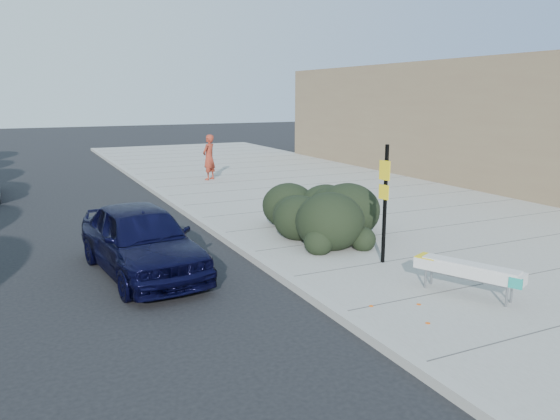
{
  "coord_description": "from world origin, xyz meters",
  "views": [
    {
      "loc": [
        -4.72,
        -9.35,
        3.76
      ],
      "look_at": [
        0.95,
        2.36,
        1.0
      ],
      "focal_mm": 35.0,
      "sensor_mm": 36.0,
      "label": 1
    }
  ],
  "objects_px": {
    "bench": "(468,270)",
    "bike_rack": "(344,214)",
    "sign_post": "(385,197)",
    "pedestrian": "(209,157)",
    "sedan_navy": "(141,239)"
  },
  "relations": [
    {
      "from": "bench",
      "to": "bike_rack",
      "type": "height_order",
      "value": "bike_rack"
    },
    {
      "from": "sign_post",
      "to": "bench",
      "type": "bearing_deg",
      "value": -94.34
    },
    {
      "from": "pedestrian",
      "to": "sedan_navy",
      "type": "bearing_deg",
      "value": 26.79
    },
    {
      "from": "sedan_navy",
      "to": "pedestrian",
      "type": "bearing_deg",
      "value": 58.45
    },
    {
      "from": "pedestrian",
      "to": "bike_rack",
      "type": "bearing_deg",
      "value": 53.02
    },
    {
      "from": "bench",
      "to": "pedestrian",
      "type": "height_order",
      "value": "pedestrian"
    },
    {
      "from": "bike_rack",
      "to": "sedan_navy",
      "type": "xyz_separation_m",
      "value": [
        -5.38,
        -0.47,
        0.06
      ]
    },
    {
      "from": "sign_post",
      "to": "sedan_navy",
      "type": "relative_size",
      "value": 0.58
    },
    {
      "from": "bike_rack",
      "to": "pedestrian",
      "type": "distance_m",
      "value": 10.54
    },
    {
      "from": "sign_post",
      "to": "sedan_navy",
      "type": "bearing_deg",
      "value": 148.07
    },
    {
      "from": "sign_post",
      "to": "pedestrian",
      "type": "relative_size",
      "value": 1.33
    },
    {
      "from": "bench",
      "to": "pedestrian",
      "type": "relative_size",
      "value": 1.02
    },
    {
      "from": "bench",
      "to": "pedestrian",
      "type": "xyz_separation_m",
      "value": [
        0.21,
        15.3,
        0.5
      ]
    },
    {
      "from": "bike_rack",
      "to": "bench",
      "type": "bearing_deg",
      "value": -110.29
    },
    {
      "from": "bench",
      "to": "sign_post",
      "type": "height_order",
      "value": "sign_post"
    }
  ]
}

